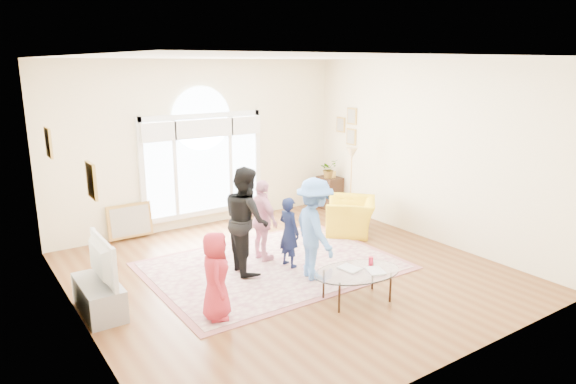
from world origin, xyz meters
TOP-DOWN VIEW (x-y plane):
  - ground at (0.00, 0.00)m, footprint 6.00×6.00m
  - room_shell at (0.01, 2.83)m, footprint 6.00×6.00m
  - area_rug at (-0.07, 0.35)m, footprint 3.60×2.60m
  - rug_border at (-0.07, 0.35)m, footprint 3.80×2.80m
  - tv_console at (-2.75, 0.30)m, footprint 0.45×1.00m
  - television at (-2.74, 0.30)m, footprint 0.17×1.00m
  - coffee_table at (0.22, -1.30)m, footprint 1.35×1.00m
  - armchair at (2.04, 0.92)m, footprint 1.32×1.33m
  - side_cabinet at (2.78, 2.49)m, footprint 0.40×0.50m
  - floor_lamp at (2.52, 1.49)m, footprint 0.29×0.29m
  - plant_pedestal at (2.70, 2.44)m, footprint 0.20×0.20m
  - potted_plant at (2.70, 2.44)m, footprint 0.40×0.36m
  - leaning_picture at (-1.52, 2.90)m, footprint 0.80×0.14m
  - child_red at (-1.58, -0.70)m, footprint 0.55×0.65m
  - child_navy at (0.12, 0.19)m, footprint 0.32×0.44m
  - child_black at (-0.51, 0.40)m, footprint 0.75×0.89m
  - child_pink at (-0.07, 0.65)m, footprint 0.35×0.78m
  - child_blue at (0.18, -0.40)m, footprint 0.75×1.07m

SIDE VIEW (x-z plane):
  - ground at x=0.00m, z-range 0.00..0.00m
  - leaning_picture at x=-1.52m, z-range -0.31..0.31m
  - rug_border at x=-0.07m, z-range 0.00..0.01m
  - area_rug at x=-0.07m, z-range 0.00..0.02m
  - tv_console at x=-2.75m, z-range 0.00..0.42m
  - armchair at x=2.04m, z-range 0.00..0.65m
  - side_cabinet at x=2.78m, z-range 0.00..0.70m
  - plant_pedestal at x=2.70m, z-range 0.00..0.70m
  - coffee_table at x=0.22m, z-range 0.13..0.67m
  - child_navy at x=0.12m, z-range 0.02..1.13m
  - child_red at x=-1.58m, z-range 0.02..1.14m
  - child_pink at x=-0.07m, z-range 0.02..1.34m
  - television at x=-2.74m, z-range 0.42..1.00m
  - child_blue at x=0.18m, z-range 0.02..1.53m
  - child_black at x=-0.51m, z-range 0.02..1.64m
  - potted_plant at x=2.70m, z-range 0.70..1.10m
  - floor_lamp at x=2.52m, z-range 0.53..2.04m
  - room_shell at x=0.01m, z-range -1.43..4.57m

